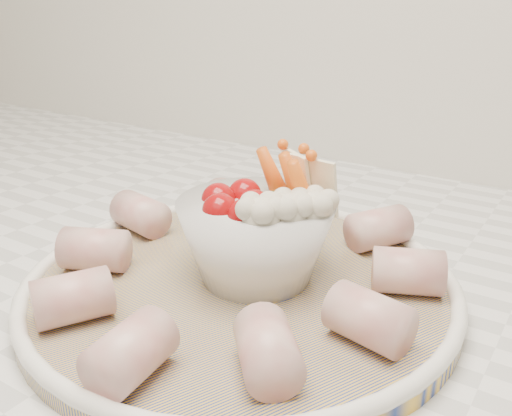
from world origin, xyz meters
The scene contains 3 objects.
serving_platter centered at (-0.13, 1.36, 0.93)m, with size 0.45×0.45×0.02m.
veggie_bowl centered at (-0.12, 1.37, 0.97)m, with size 0.12×0.12×0.10m.
cured_meat_rolls centered at (-0.13, 1.36, 0.95)m, with size 0.31×0.31×0.04m.
Camera 1 is at (0.10, 1.03, 1.15)m, focal length 40.00 mm.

